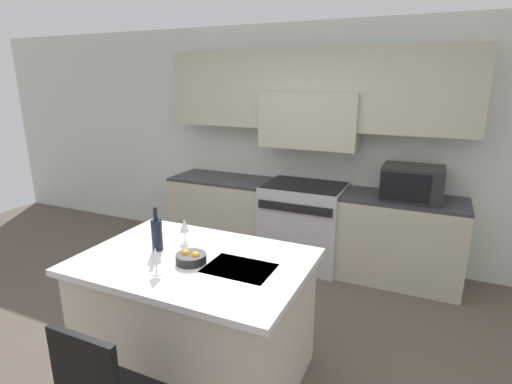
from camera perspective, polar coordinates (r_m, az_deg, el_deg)
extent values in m
plane|color=brown|center=(3.34, -4.47, -22.93)|extent=(10.00, 10.00, 0.00)
cube|color=silver|center=(4.76, 8.44, 6.77)|extent=(10.00, 0.06, 2.70)
cube|color=#B2AD93|center=(4.52, 8.04, 14.27)|extent=(3.36, 0.34, 0.85)
cube|color=#B2AD93|center=(4.51, 7.77, 10.13)|extent=(1.08, 0.40, 0.60)
cube|color=#B2AD93|center=(5.08, -4.70, -3.14)|extent=(1.24, 0.62, 0.88)
cube|color=#333338|center=(4.95, -4.82, 1.86)|extent=(1.24, 0.62, 0.03)
cube|color=#B2AD93|center=(4.50, 19.91, -6.59)|extent=(1.24, 0.62, 0.88)
cube|color=#333338|center=(4.36, 20.46, -1.04)|extent=(1.24, 0.62, 0.03)
cube|color=#B7B7BC|center=(4.65, 6.76, -4.63)|extent=(0.89, 0.66, 0.94)
cube|color=black|center=(4.51, 6.96, 1.02)|extent=(0.86, 0.61, 0.01)
cube|color=black|center=(4.25, 5.48, -2.33)|extent=(0.82, 0.02, 0.09)
cylinder|color=black|center=(4.35, 1.09, -1.79)|extent=(0.04, 0.02, 0.04)
cylinder|color=black|center=(4.29, 3.23, -2.08)|extent=(0.04, 0.02, 0.04)
cylinder|color=black|center=(4.24, 5.42, -2.37)|extent=(0.04, 0.02, 0.04)
cylinder|color=black|center=(4.19, 7.68, -2.67)|extent=(0.04, 0.02, 0.04)
cylinder|color=black|center=(4.14, 9.98, -2.97)|extent=(0.04, 0.02, 0.04)
cube|color=black|center=(4.31, 21.43, 1.23)|extent=(0.59, 0.43, 0.34)
cube|color=black|center=(4.10, 20.50, 0.60)|extent=(0.46, 0.01, 0.28)
cube|color=beige|center=(3.03, -8.50, -17.54)|extent=(1.46, 0.99, 0.86)
cube|color=white|center=(2.80, -8.88, -9.77)|extent=(1.55, 1.07, 0.04)
cube|color=#2D2D30|center=(2.64, -2.39, -10.92)|extent=(0.44, 0.32, 0.01)
cylinder|color=#B2B2B7|center=(2.79, -0.62, -9.25)|extent=(0.02, 0.02, 0.00)
cube|color=black|center=(2.22, -23.16, -23.70)|extent=(0.40, 0.04, 0.51)
cylinder|color=black|center=(2.94, -13.96, -6.00)|extent=(0.08, 0.08, 0.22)
cylinder|color=black|center=(2.88, -14.17, -3.06)|extent=(0.03, 0.03, 0.10)
cylinder|color=white|center=(2.63, -13.99, -11.24)|extent=(0.06, 0.06, 0.01)
cylinder|color=white|center=(2.61, -14.04, -10.47)|extent=(0.01, 0.01, 0.07)
cone|color=white|center=(2.58, -14.17, -8.72)|extent=(0.07, 0.07, 0.10)
cylinder|color=white|center=(3.08, -10.08, -6.89)|extent=(0.06, 0.06, 0.01)
cylinder|color=white|center=(3.07, -10.11, -6.21)|extent=(0.01, 0.01, 0.07)
cone|color=white|center=(3.03, -10.19, -4.68)|extent=(0.07, 0.07, 0.10)
cylinder|color=black|center=(2.73, -9.25, -9.34)|extent=(0.20, 0.20, 0.06)
sphere|color=gold|center=(2.74, -9.96, -8.76)|extent=(0.07, 0.07, 0.07)
sphere|color=gold|center=(2.70, -8.58, -9.07)|extent=(0.06, 0.06, 0.06)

